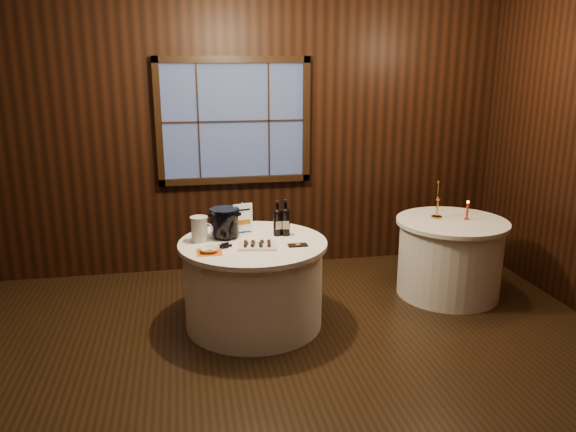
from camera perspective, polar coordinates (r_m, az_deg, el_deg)
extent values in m
plane|color=black|center=(4.26, -1.61, -16.68)|extent=(6.00, 6.00, 0.00)
cube|color=black|center=(6.14, -5.52, 8.21)|extent=(6.00, 0.02, 3.00)
cube|color=#394777|center=(6.09, -5.52, 9.58)|extent=(1.50, 0.01, 1.20)
cylinder|color=white|center=(4.98, -3.51, -7.04)|extent=(1.20, 1.20, 0.73)
cylinder|color=white|center=(4.84, -3.59, -2.82)|extent=(1.28, 1.28, 0.04)
cylinder|color=white|center=(5.82, 16.07, -4.25)|extent=(1.00, 1.00, 0.73)
cylinder|color=white|center=(5.70, 16.35, -0.60)|extent=(1.08, 1.08, 0.04)
cube|color=silver|center=(5.06, -4.62, -1.70)|extent=(0.17, 0.12, 0.02)
cube|color=silver|center=(5.02, -4.65, -0.13)|extent=(0.02, 0.02, 0.27)
cube|color=white|center=(5.01, -4.64, -0.16)|extent=(0.17, 0.05, 0.25)
cylinder|color=black|center=(4.97, -1.08, -0.85)|extent=(0.07, 0.07, 0.20)
sphere|color=black|center=(4.94, -1.09, 0.27)|extent=(0.07, 0.07, 0.07)
cylinder|color=black|center=(4.93, -1.09, 0.90)|extent=(0.03, 0.03, 0.09)
cylinder|color=black|center=(4.91, -1.10, 1.41)|extent=(0.03, 0.03, 0.02)
cube|color=beige|center=(4.93, -1.01, -0.98)|extent=(0.06, 0.01, 0.07)
cylinder|color=black|center=(4.97, -0.25, -0.81)|extent=(0.08, 0.08, 0.21)
sphere|color=black|center=(4.94, -0.26, 0.36)|extent=(0.08, 0.08, 0.08)
cylinder|color=black|center=(4.93, -0.26, 1.01)|extent=(0.03, 0.03, 0.09)
cylinder|color=black|center=(4.91, -0.26, 1.54)|extent=(0.03, 0.03, 0.02)
cube|color=beige|center=(4.93, -0.17, -0.93)|extent=(0.06, 0.01, 0.07)
cylinder|color=black|center=(4.96, -6.39, -2.01)|extent=(0.19, 0.19, 0.03)
cylinder|color=black|center=(4.92, -6.43, -0.67)|extent=(0.24, 0.24, 0.21)
cylinder|color=black|center=(4.89, -6.47, 0.62)|extent=(0.26, 0.26, 0.02)
cube|color=white|center=(4.68, -3.13, -3.07)|extent=(0.35, 0.26, 0.02)
cube|color=black|center=(4.71, 1.00, -2.98)|extent=(0.16, 0.08, 0.01)
cylinder|color=#332512|center=(4.68, -7.22, -3.04)|extent=(0.07, 0.03, 0.03)
cylinder|color=silver|center=(4.87, -9.00, -1.38)|extent=(0.14, 0.14, 0.21)
cylinder|color=silver|center=(4.84, -9.05, -0.15)|extent=(0.15, 0.15, 0.01)
torus|color=silver|center=(4.87, -8.16, -1.22)|extent=(0.10, 0.05, 0.10)
cube|color=#E65A13|center=(4.60, -7.99, -3.64)|extent=(0.21, 0.21, 0.00)
imported|color=white|center=(4.60, -8.00, -3.40)|extent=(0.16, 0.16, 0.04)
cylinder|color=#BD823B|center=(5.73, 14.86, -0.11)|extent=(0.11, 0.11, 0.02)
cylinder|color=#BD823B|center=(5.69, 14.99, 1.60)|extent=(0.02, 0.02, 0.33)
cylinder|color=#BD823B|center=(5.65, 15.11, 3.39)|extent=(0.05, 0.05, 0.03)
cylinder|color=#BD823B|center=(5.74, 17.68, -0.33)|extent=(0.05, 0.05, 0.01)
cylinder|color=#B5220D|center=(5.72, 17.75, 0.49)|extent=(0.02, 0.02, 0.16)
sphere|color=#FFB23F|center=(5.70, 17.83, 1.37)|extent=(0.02, 0.02, 0.02)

